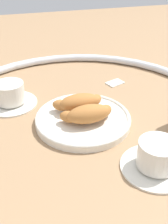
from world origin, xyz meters
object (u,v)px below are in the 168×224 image
object	(u,v)px
croissant_large	(88,114)
coffee_cup_near	(157,157)
sugar_packet	(115,82)
pastry_plate	(84,119)
croissant_small	(79,102)
coffee_cup_far	(10,96)

from	to	relation	value
croissant_large	coffee_cup_near	distance (m)	0.19
croissant_large	sugar_packet	size ratio (longest dim) A/B	2.74
pastry_plate	coffee_cup_near	distance (m)	0.21
croissant_small	croissant_large	bearing A→B (deg)	-82.48
croissant_small	coffee_cup_far	bearing A→B (deg)	147.44
croissant_large	coffee_cup_near	world-z (taller)	croissant_large
coffee_cup_far	sugar_packet	distance (m)	0.31
coffee_cup_near	coffee_cup_far	size ratio (longest dim) A/B	1.00
pastry_plate	coffee_cup_far	world-z (taller)	coffee_cup_far
croissant_large	coffee_cup_far	world-z (taller)	croissant_large
croissant_large	croissant_small	size ratio (longest dim) A/B	1.00
croissant_small	coffee_cup_near	xyz separation A→B (m)	(0.10, -0.22, -0.01)
pastry_plate	sugar_packet	bearing A→B (deg)	50.65
coffee_cup_near	coffee_cup_far	world-z (taller)	same
coffee_cup_far	sugar_packet	size ratio (longest dim) A/B	2.72
coffee_cup_far	coffee_cup_near	bearing A→B (deg)	-50.88
pastry_plate	croissant_small	world-z (taller)	croissant_small
croissant_large	coffee_cup_far	xyz separation A→B (m)	(-0.17, 0.16, -0.01)
pastry_plate	croissant_small	bearing A→B (deg)	96.95
croissant_small	coffee_cup_near	size ratio (longest dim) A/B	1.01
croissant_large	sugar_packet	bearing A→B (deg)	54.87
croissant_large	croissant_small	bearing A→B (deg)	97.52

